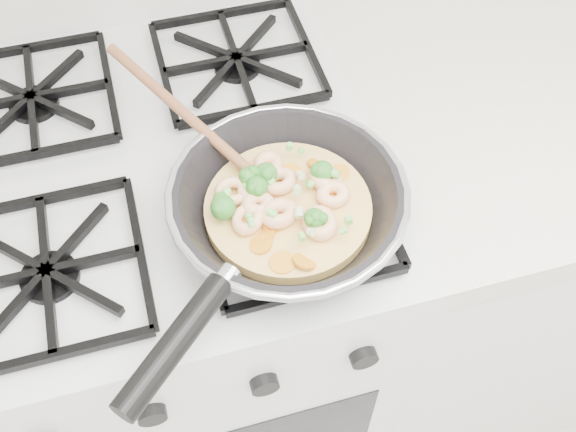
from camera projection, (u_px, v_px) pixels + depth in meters
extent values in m
cube|color=silver|center=(193.00, 317.00, 1.29)|extent=(0.60, 0.60, 0.90)
cube|color=black|center=(154.00, 156.00, 0.92)|extent=(0.56, 0.56, 0.02)
cube|color=silver|center=(568.00, 228.00, 1.43)|extent=(1.00, 0.58, 0.86)
torus|color=silver|center=(288.00, 193.00, 0.80)|extent=(0.29, 0.29, 0.01)
cylinder|color=black|center=(174.00, 344.00, 0.69)|extent=(0.14, 0.14, 0.03)
cylinder|color=#EBC166|center=(288.00, 209.00, 0.82)|extent=(0.20, 0.20, 0.02)
ellipsoid|color=brown|center=(258.00, 178.00, 0.83)|extent=(0.05, 0.06, 0.01)
cylinder|color=brown|center=(178.00, 108.00, 0.86)|extent=(0.15, 0.23, 0.06)
torus|color=#FFCB96|center=(268.00, 165.00, 0.84)|extent=(0.06, 0.05, 0.02)
torus|color=#FFCB96|center=(248.00, 219.00, 0.79)|extent=(0.06, 0.06, 0.02)
torus|color=#FFCB96|center=(279.00, 181.00, 0.83)|extent=(0.05, 0.05, 0.02)
torus|color=#FFCB96|center=(333.00, 194.00, 0.81)|extent=(0.05, 0.05, 0.03)
torus|color=#FFCB96|center=(326.00, 178.00, 0.83)|extent=(0.07, 0.07, 0.03)
torus|color=#FFCB96|center=(279.00, 214.00, 0.80)|extent=(0.07, 0.07, 0.02)
torus|color=#FFCB96|center=(258.00, 205.00, 0.80)|extent=(0.05, 0.05, 0.02)
torus|color=#FFCB96|center=(252.00, 190.00, 0.82)|extent=(0.06, 0.06, 0.02)
torus|color=#FFCB96|center=(234.00, 191.00, 0.82)|extent=(0.05, 0.05, 0.02)
torus|color=#FFCB96|center=(320.00, 223.00, 0.79)|extent=(0.06, 0.05, 0.03)
ellipsoid|color=#3C8A2D|center=(322.00, 171.00, 0.82)|extent=(0.04, 0.04, 0.03)
ellipsoid|color=#3C8A2D|center=(266.00, 174.00, 0.82)|extent=(0.04, 0.04, 0.03)
ellipsoid|color=#3C8A2D|center=(257.00, 187.00, 0.81)|extent=(0.03, 0.03, 0.03)
ellipsoid|color=#3C8A2D|center=(314.00, 218.00, 0.78)|extent=(0.03, 0.03, 0.02)
ellipsoid|color=#3C8A2D|center=(223.00, 208.00, 0.79)|extent=(0.04, 0.04, 0.03)
ellipsoid|color=#3C8A2D|center=(249.00, 176.00, 0.82)|extent=(0.03, 0.03, 0.02)
cylinder|color=orange|center=(338.00, 199.00, 0.82)|extent=(0.03, 0.03, 0.00)
cylinder|color=orange|center=(321.00, 214.00, 0.81)|extent=(0.03, 0.03, 0.00)
cylinder|color=orange|center=(266.00, 234.00, 0.79)|extent=(0.02, 0.02, 0.01)
cylinder|color=orange|center=(283.00, 262.00, 0.77)|extent=(0.04, 0.04, 0.00)
cylinder|color=orange|center=(261.00, 244.00, 0.78)|extent=(0.04, 0.04, 0.01)
cylinder|color=orange|center=(317.00, 164.00, 0.85)|extent=(0.03, 0.03, 0.01)
cylinder|color=orange|center=(305.00, 261.00, 0.77)|extent=(0.03, 0.03, 0.01)
cylinder|color=orange|center=(330.00, 175.00, 0.84)|extent=(0.03, 0.03, 0.01)
cylinder|color=orange|center=(291.00, 173.00, 0.84)|extent=(0.04, 0.04, 0.01)
cylinder|color=orange|center=(247.00, 218.00, 0.80)|extent=(0.03, 0.03, 0.01)
cylinder|color=orange|center=(274.00, 173.00, 0.84)|extent=(0.03, 0.03, 0.00)
cylinder|color=orange|center=(272.00, 223.00, 0.80)|extent=(0.04, 0.04, 0.01)
cylinder|color=orange|center=(341.00, 172.00, 0.84)|extent=(0.03, 0.03, 0.01)
cylinder|color=beige|center=(311.00, 232.00, 0.76)|extent=(0.01, 0.01, 0.01)
cylinder|color=#6FCF52|center=(271.00, 181.00, 0.81)|extent=(0.01, 0.01, 0.01)
cylinder|color=beige|center=(220.00, 196.00, 0.80)|extent=(0.01, 0.01, 0.01)
cylinder|color=#6FCF52|center=(248.00, 176.00, 0.81)|extent=(0.01, 0.01, 0.01)
cylinder|color=#6FCF52|center=(249.00, 217.00, 0.78)|extent=(0.01, 0.01, 0.01)
cylinder|color=#6FCF52|center=(343.00, 231.00, 0.77)|extent=(0.01, 0.01, 0.01)
cylinder|color=#6FCF52|center=(336.00, 174.00, 0.82)|extent=(0.01, 0.01, 0.01)
cylinder|color=#6FCF52|center=(348.00, 220.00, 0.78)|extent=(0.01, 0.01, 0.01)
cylinder|color=beige|center=(272.00, 180.00, 0.82)|extent=(0.01, 0.01, 0.01)
cylinder|color=#6FCF52|center=(301.00, 151.00, 0.84)|extent=(0.01, 0.01, 0.01)
cylinder|color=beige|center=(299.00, 213.00, 0.79)|extent=(0.01, 0.01, 0.01)
cylinder|color=#6FCF52|center=(302.00, 237.00, 0.76)|extent=(0.01, 0.01, 0.01)
cylinder|color=#6FCF52|center=(247.00, 187.00, 0.81)|extent=(0.01, 0.01, 0.01)
cylinder|color=#6FCF52|center=(226.00, 198.00, 0.80)|extent=(0.01, 0.01, 0.01)
cylinder|color=#6FCF52|center=(251.00, 222.00, 0.78)|extent=(0.01, 0.01, 0.01)
cylinder|color=#6FCF52|center=(309.00, 184.00, 0.82)|extent=(0.01, 0.01, 0.01)
cylinder|color=beige|center=(300.00, 175.00, 0.81)|extent=(0.01, 0.01, 0.01)
cylinder|color=#6FCF52|center=(290.00, 147.00, 0.84)|extent=(0.01, 0.01, 0.01)
cylinder|color=beige|center=(297.00, 190.00, 0.80)|extent=(0.01, 0.01, 0.01)
cylinder|color=#6FCF52|center=(226.00, 193.00, 0.80)|extent=(0.01, 0.01, 0.01)
cylinder|color=beige|center=(321.00, 212.00, 0.79)|extent=(0.01, 0.01, 0.01)
cylinder|color=#6FCF52|center=(272.00, 213.00, 0.78)|extent=(0.01, 0.01, 0.01)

